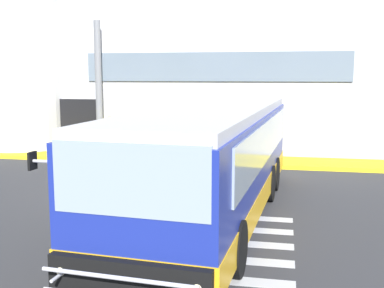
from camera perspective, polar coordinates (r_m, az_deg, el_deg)
The scene contains 9 objects.
ground_plane at distance 14.53m, azimuth -4.86°, elevation -5.48°, with size 80.00×90.00×0.02m, color #353538.
bay_paint_stripes at distance 10.15m, azimuth -0.46°, elevation -11.56°, with size 4.40×3.96×0.01m.
terminal_building at distance 25.50m, azimuth 0.82°, elevation 9.19°, with size 18.89×13.80×7.65m.
boarding_curb at distance 19.07m, azimuth -0.88°, elevation -1.85°, with size 21.09×2.00×0.15m, color yellow.
entry_support_column at distance 20.50m, azimuth -11.28°, elevation 6.77°, with size 0.28×0.28×5.58m, color slate.
bus_main_foreground at distance 11.38m, azimuth 2.43°, elevation -2.43°, with size 3.77×10.77×2.70m.
passenger_near_column at distance 19.53m, azimuth -9.93°, elevation 1.26°, with size 0.56×0.34×1.68m.
passenger_by_doorway at distance 19.11m, azimuth -7.52°, elevation 1.15°, with size 0.46×0.43×1.68m.
passenger_at_curb_edge at distance 19.19m, azimuth -5.68°, elevation 1.21°, with size 0.50×0.40×1.68m.
Camera 1 is at (3.93, -13.54, 3.47)m, focal length 43.86 mm.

